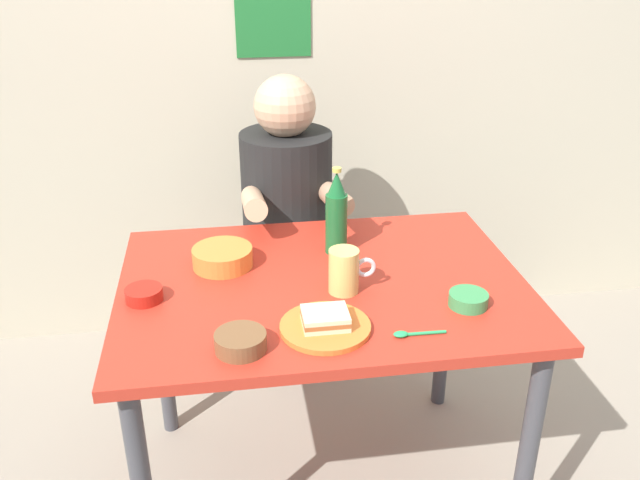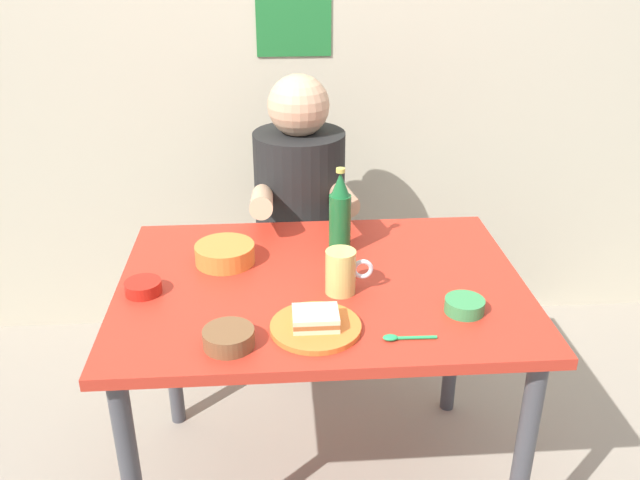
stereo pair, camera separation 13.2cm
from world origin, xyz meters
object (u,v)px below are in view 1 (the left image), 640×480
(sandwich, at_px, (325,318))
(sambal_bowl_red, at_px, (144,294))
(stool, at_px, (289,292))
(dining_table, at_px, (323,310))
(beer_mug, at_px, (345,271))
(plate_orange, at_px, (325,327))
(person_seated, at_px, (287,191))
(beer_bottle, at_px, (336,215))

(sandwich, bearing_deg, sambal_bowl_red, 154.87)
(stool, distance_m, sambal_bowl_red, 0.89)
(dining_table, bearing_deg, sandwich, -97.39)
(sandwich, distance_m, beer_mug, 0.19)
(dining_table, bearing_deg, stool, 92.84)
(plate_orange, bearing_deg, sandwich, 0.00)
(beer_mug, bearing_deg, sandwich, -114.29)
(sandwich, xyz_separation_m, sambal_bowl_red, (-0.44, 0.21, -0.01))
(dining_table, distance_m, person_seated, 0.63)
(sambal_bowl_red, bearing_deg, plate_orange, -25.13)
(beer_mug, height_order, beer_bottle, beer_bottle)
(stool, xyz_separation_m, sandwich, (0.00, -0.87, 0.42))
(plate_orange, bearing_deg, dining_table, 82.61)
(dining_table, height_order, sandwich, sandwich)
(beer_bottle, distance_m, sambal_bowl_red, 0.58)
(beer_bottle, xyz_separation_m, sambal_bowl_red, (-0.54, -0.20, -0.10))
(plate_orange, height_order, sandwich, sandwich)
(stool, bearing_deg, plate_orange, -89.97)
(stool, xyz_separation_m, plate_orange, (0.00, -0.87, 0.40))
(person_seated, distance_m, beer_bottle, 0.47)
(person_seated, height_order, sambal_bowl_red, person_seated)
(plate_orange, relative_size, beer_mug, 1.75)
(person_seated, bearing_deg, sambal_bowl_red, -124.13)
(person_seated, height_order, sandwich, person_seated)
(sandwich, bearing_deg, stool, 90.03)
(stool, relative_size, sambal_bowl_red, 4.69)
(plate_orange, distance_m, sandwich, 0.02)
(dining_table, xyz_separation_m, sandwich, (-0.03, -0.24, 0.13))
(person_seated, bearing_deg, beer_bottle, -77.70)
(dining_table, bearing_deg, beer_mug, -52.10)
(stool, height_order, sandwich, sandwich)
(person_seated, bearing_deg, beer_mug, -83.32)
(person_seated, distance_m, plate_orange, 0.86)
(dining_table, xyz_separation_m, sambal_bowl_red, (-0.47, -0.03, 0.11))
(person_seated, bearing_deg, sandwich, -89.97)
(dining_table, height_order, stool, dining_table)
(dining_table, relative_size, sambal_bowl_red, 11.46)
(beer_bottle, bearing_deg, stool, 102.01)
(stool, xyz_separation_m, person_seated, (-0.00, -0.01, 0.42))
(beer_mug, bearing_deg, sambal_bowl_red, 176.57)
(stool, height_order, plate_orange, plate_orange)
(plate_orange, xyz_separation_m, beer_bottle, (0.10, 0.41, 0.11))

